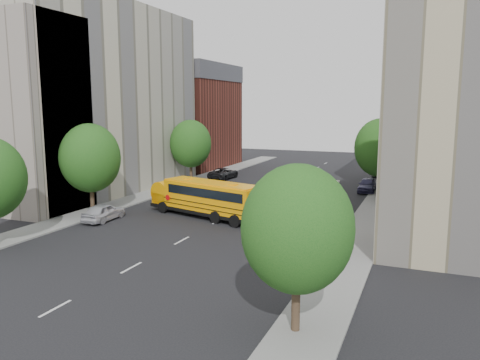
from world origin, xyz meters
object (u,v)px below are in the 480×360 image
Objects in this scene: street_tree_5 at (390,143)px; school_bus at (204,196)px; street_tree_2 at (191,144)px; parked_car_0 at (104,212)px; street_tree_1 at (90,158)px; parked_car_1 at (179,188)px; safari_truck at (304,194)px; parked_car_4 at (367,185)px; street_tree_3 at (297,229)px; parked_car_3 at (307,242)px; parked_car_5 at (379,171)px; street_tree_4 at (380,148)px; parked_car_2 at (224,173)px.

street_tree_5 is 29.90m from school_bus.
parked_car_0 is (2.20, -19.33, -4.10)m from street_tree_2.
street_tree_1 reaches higher than parked_car_1.
safari_truck is at bearing -29.11° from street_tree_2.
safari_truck reaches higher than parked_car_4.
street_tree_3 reaches higher than parked_car_4.
street_tree_2 is at bearing -85.97° from parked_car_0.
street_tree_3 reaches higher than safari_truck.
parked_car_0 is at bearing -31.13° from street_tree_1.
parked_car_3 is 1.22× the size of parked_car_5.
street_tree_4 is at bearing 39.29° from street_tree_1.
parked_car_3 reaches higher than parked_car_5.
street_tree_1 reaches higher than parked_car_5.
parked_car_0 is at bearing 92.26° from parked_car_2.
street_tree_3 is 32.01m from street_tree_4.
street_tree_1 reaches higher than street_tree_5.
street_tree_3 reaches higher than school_bus.
street_tree_3 is 1.43× the size of parked_car_3.
parked_car_4 is (20.60, 2.25, -4.07)m from street_tree_2.
parked_car_0 is at bearing -131.68° from parked_car_4.
street_tree_5 is 22.10m from safari_truck.
parked_car_5 is at bearing 88.61° from parked_car_3.
parked_car_0 is 1.04× the size of parked_car_1.
street_tree_2 is 0.68× the size of school_bus.
street_tree_1 is 0.98× the size of street_tree_4.
school_bus is at bearing -138.07° from safari_truck.
parked_car_2 is at bearing 125.45° from school_bus.
street_tree_2 is 21.12m from parked_car_4.
street_tree_3 is 1.74× the size of parked_car_1.
parked_car_5 is (0.00, 12.60, -0.09)m from parked_car_4.
parked_car_1 is (-19.91, -6.56, -4.40)m from street_tree_4.
parked_car_3 is 1.11× the size of parked_car_4.
street_tree_1 is at bearing -126.25° from street_tree_5.
parked_car_5 is at bearing 57.90° from street_tree_1.
parked_car_4 is at bearing 72.14° from school_bus.
street_tree_5 is 1.15× the size of safari_truck.
safari_truck is at bearing -111.49° from parked_car_4.
parked_car_0 is (-19.80, -31.33, -3.98)m from street_tree_5.
parked_car_1 is (-7.15, 8.32, -1.08)m from school_bus.
parked_car_2 is at bearing 138.85° from safari_truck.
street_tree_1 is at bearing -140.71° from street_tree_4.
parked_car_4 is (-1.40, -9.75, -3.94)m from street_tree_5.
street_tree_3 is at bearing 120.59° from parked_car_2.
parked_car_0 is 38.81m from parked_car_5.
street_tree_2 reaches higher than parked_car_1.
street_tree_1 is 1.77× the size of parked_car_4.
parked_car_2 reaches higher than parked_car_1.
school_bus is (-12.76, 17.12, -2.71)m from street_tree_3.
street_tree_2 reaches higher than school_bus.
parked_car_0 is 24.05m from parked_car_2.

